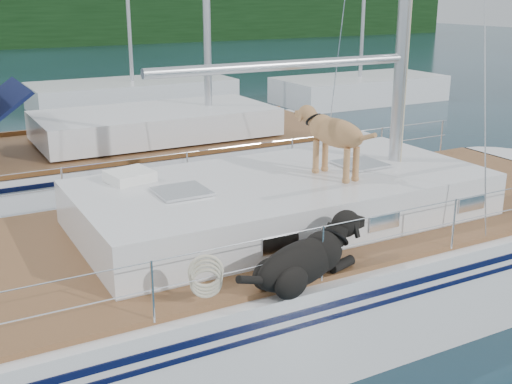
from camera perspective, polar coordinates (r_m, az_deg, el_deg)
ground at (r=8.47m, az=-2.37°, el=-11.24°), size 120.00×120.00×0.00m
main_sailboat at (r=8.19m, az=-1.79°, el=-6.97°), size 12.00×4.08×14.01m
neighbor_sailboat at (r=13.37m, az=-13.09°, el=2.09°), size 11.00×3.50×13.30m
bg_boat_center at (r=24.08m, az=-10.88°, el=8.51°), size 7.20×3.00×11.65m
bg_boat_east at (r=25.16m, az=9.18°, el=8.99°), size 6.40×3.00×11.65m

